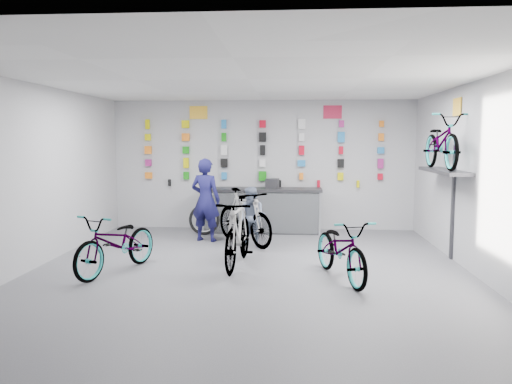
# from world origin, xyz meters

# --- Properties ---
(floor) EXTENTS (8.00, 8.00, 0.00)m
(floor) POSITION_xyz_m (0.00, 0.00, 0.00)
(floor) COLOR #4F4F54
(floor) RESTS_ON ground
(ceiling) EXTENTS (8.00, 8.00, 0.00)m
(ceiling) POSITION_xyz_m (0.00, 0.00, 3.00)
(ceiling) COLOR white
(ceiling) RESTS_ON wall_back
(wall_back) EXTENTS (7.00, 0.00, 7.00)m
(wall_back) POSITION_xyz_m (0.00, 4.00, 1.50)
(wall_back) COLOR silver
(wall_back) RESTS_ON floor
(wall_front) EXTENTS (7.00, 0.00, 7.00)m
(wall_front) POSITION_xyz_m (0.00, -4.00, 1.50)
(wall_front) COLOR silver
(wall_front) RESTS_ON floor
(wall_left) EXTENTS (0.00, 8.00, 8.00)m
(wall_left) POSITION_xyz_m (-3.50, 0.00, 1.50)
(wall_left) COLOR silver
(wall_left) RESTS_ON floor
(wall_right) EXTENTS (0.00, 8.00, 8.00)m
(wall_right) POSITION_xyz_m (3.50, 0.00, 1.50)
(wall_right) COLOR silver
(wall_right) RESTS_ON floor
(counter) EXTENTS (2.70, 0.66, 1.00)m
(counter) POSITION_xyz_m (0.00, 3.54, 0.49)
(counter) COLOR black
(counter) RESTS_ON floor
(merch_wall) EXTENTS (5.56, 0.08, 1.56)m
(merch_wall) POSITION_xyz_m (-0.07, 3.93, 1.80)
(merch_wall) COLOR orange
(merch_wall) RESTS_ON wall_back
(wall_bracket) EXTENTS (0.39, 1.90, 2.00)m
(wall_bracket) POSITION_xyz_m (3.33, 1.20, 1.46)
(wall_bracket) COLOR #333338
(wall_bracket) RESTS_ON wall_right
(sign_left) EXTENTS (0.42, 0.02, 0.30)m
(sign_left) POSITION_xyz_m (-1.50, 3.98, 2.72)
(sign_left) COLOR yellow
(sign_left) RESTS_ON wall_back
(sign_right) EXTENTS (0.42, 0.02, 0.30)m
(sign_right) POSITION_xyz_m (1.60, 3.98, 2.72)
(sign_right) COLOR #C42345
(sign_right) RESTS_ON wall_back
(sign_side) EXTENTS (0.02, 0.40, 0.30)m
(sign_side) POSITION_xyz_m (3.48, 1.20, 2.65)
(sign_side) COLOR yellow
(sign_side) RESTS_ON wall_right
(bike_left) EXTENTS (1.25, 1.94, 0.96)m
(bike_left) POSITION_xyz_m (-2.07, -0.09, 0.48)
(bike_left) COLOR gray
(bike_left) RESTS_ON floor
(bike_center) EXTENTS (0.71, 1.96, 1.15)m
(bike_center) POSITION_xyz_m (-0.20, 0.41, 0.58)
(bike_center) COLOR gray
(bike_center) RESTS_ON floor
(bike_right) EXTENTS (1.13, 1.90, 0.94)m
(bike_right) POSITION_xyz_m (1.42, -0.23, 0.47)
(bike_right) COLOR gray
(bike_right) RESTS_ON floor
(bike_service) EXTENTS (1.58, 1.77, 1.12)m
(bike_service) POSITION_xyz_m (-0.27, 2.18, 0.56)
(bike_service) COLOR gray
(bike_service) RESTS_ON floor
(bike_wall) EXTENTS (0.63, 1.80, 0.95)m
(bike_wall) POSITION_xyz_m (3.25, 1.20, 2.05)
(bike_wall) COLOR gray
(bike_wall) RESTS_ON wall_bracket
(clerk) EXTENTS (0.71, 0.55, 1.71)m
(clerk) POSITION_xyz_m (-1.09, 2.47, 0.86)
(clerk) COLOR #141345
(clerk) RESTS_ON floor
(customer) EXTENTS (0.70, 0.63, 1.18)m
(customer) POSITION_xyz_m (-0.09, 1.94, 0.59)
(customer) COLOR slate
(customer) RESTS_ON floor
(spare_wheel) EXTENTS (0.69, 0.23, 0.68)m
(spare_wheel) POSITION_xyz_m (-1.25, 3.17, 0.33)
(spare_wheel) COLOR black
(spare_wheel) RESTS_ON floor
(register) EXTENTS (0.31, 0.33, 0.22)m
(register) POSITION_xyz_m (0.24, 3.55, 1.11)
(register) COLOR black
(register) RESTS_ON counter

